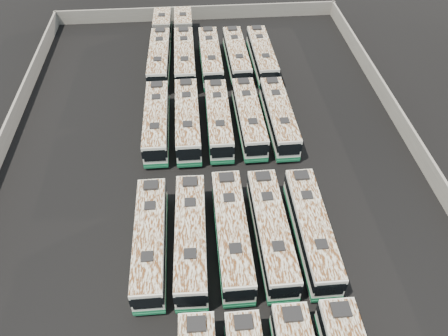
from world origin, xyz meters
TOP-DOWN VIEW (x-y plane):
  - ground at (0.00, 0.00)m, footprint 140.00×140.00m
  - perimeter_wall at (0.00, 0.00)m, footprint 45.20×73.20m
  - bus_midfront_far_left at (-5.69, -9.17)m, footprint 2.59×12.18m
  - bus_midfront_left at (-2.24, -9.18)m, footprint 2.95×12.47m
  - bus_midfront_center at (1.30, -8.96)m, footprint 2.70×12.52m
  - bus_midfront_right at (4.75, -9.04)m, footprint 2.78×12.44m
  - bus_midfront_far_right at (8.29, -9.13)m, footprint 2.62×12.31m
  - bus_midback_far_left at (-5.63, 7.33)m, footprint 2.63×12.27m
  - bus_midback_left at (-2.15, 7.30)m, footprint 2.67×12.52m
  - bus_midback_center at (1.35, 7.23)m, footprint 2.64×12.10m
  - bus_midback_right at (4.82, 7.26)m, footprint 2.77×12.22m
  - bus_midback_far_right at (8.24, 7.09)m, footprint 2.69×12.23m
  - bus_back_far_left at (-5.56, 24.41)m, footprint 3.05×19.21m
  - bus_back_left at (-2.24, 24.21)m, footprint 2.65×19.42m
  - bus_back_center at (1.26, 20.87)m, footprint 2.70×12.30m
  - bus_back_right at (4.84, 21.00)m, footprint 2.82×12.08m
  - bus_back_far_right at (8.30, 20.85)m, footprint 2.74×12.16m

SIDE VIEW (x-z plane):
  - ground at x=0.00m, z-range 0.00..0.00m
  - perimeter_wall at x=0.00m, z-range 0.00..2.20m
  - bus_back_right at x=4.84m, z-range 0.04..3.43m
  - bus_midback_center at x=1.35m, z-range 0.04..3.44m
  - bus_back_far_right at x=8.30m, z-range 0.04..3.46m
  - bus_midback_right at x=4.82m, z-range 0.04..3.47m
  - bus_midfront_far_left at x=-5.69m, z-range 0.04..3.47m
  - bus_midback_far_right at x=8.24m, z-range 0.04..3.48m
  - bus_midback_far_left at x=-5.63m, z-range 0.04..3.50m
  - bus_back_center at x=1.26m, z-range 0.04..3.50m
  - bus_midfront_far_right at x=8.29m, z-range 0.04..3.51m
  - bus_back_far_left at x=-5.56m, z-range 0.04..3.51m
  - bus_midfront_left at x=-2.24m, z-range 0.04..3.54m
  - bus_midfront_right at x=4.75m, z-range 0.04..3.54m
  - bus_back_left at x=-2.24m, z-range 0.04..3.56m
  - bus_midfront_center at x=1.30m, z-range 0.04..3.57m
  - bus_midback_left at x=-2.15m, z-range 0.04..3.57m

